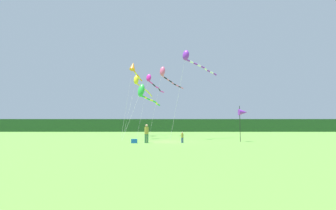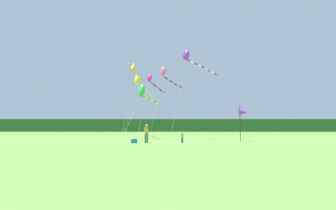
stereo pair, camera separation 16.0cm
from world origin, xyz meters
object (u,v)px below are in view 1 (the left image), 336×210
object	(u,v)px
kite_green	(143,92)
kite_purple	(190,58)
kite_rainbow	(165,74)
person_adult	(147,133)
banner_flag_pole	(243,113)
kite_yellow	(138,82)
person_child	(183,137)
cooler_box	(135,141)
kite_orange	(134,68)
kite_magenta	(151,80)

from	to	relation	value
kite_green	kite_purple	size ratio (longest dim) A/B	0.64
kite_green	kite_rainbow	bearing A→B (deg)	75.39
person_adult	banner_flag_pole	xyz separation A→B (m)	(9.99, 2.07, 2.04)
kite_purple	kite_rainbow	bearing A→B (deg)	106.94
person_adult	kite_yellow	distance (m)	20.86
person_child	kite_purple	distance (m)	11.72
kite_rainbow	kite_purple	world-z (taller)	kite_rainbow
cooler_box	kite_orange	xyz separation A→B (m)	(-2.05, 13.10, 10.30)
kite_yellow	kite_purple	xyz separation A→B (m)	(8.02, -12.18, 0.81)
kite_rainbow	kite_orange	world-z (taller)	kite_rainbow
cooler_box	kite_green	distance (m)	9.56
person_adult	kite_purple	world-z (taller)	kite_purple
banner_flag_pole	kite_yellow	bearing A→B (deg)	128.23
person_adult	cooler_box	xyz separation A→B (m)	(-1.15, -0.16, -0.80)
banner_flag_pole	kite_purple	xyz separation A→B (m)	(-5.18, 4.57, 7.18)
kite_rainbow	banner_flag_pole	bearing A→B (deg)	-61.28
person_adult	kite_green	distance (m)	9.04
kite_orange	kite_magenta	world-z (taller)	kite_orange
kite_rainbow	kite_purple	xyz separation A→B (m)	(3.35, -10.99, -0.41)
kite_yellow	kite_purple	size ratio (longest dim) A/B	1.00
kite_green	banner_flag_pole	bearing A→B (deg)	-25.56
banner_flag_pole	kite_purple	bearing A→B (deg)	138.58
kite_rainbow	person_child	bearing A→B (deg)	-83.51
cooler_box	kite_purple	xyz separation A→B (m)	(5.96, 6.80, 10.02)
kite_rainbow	kite_orange	distance (m)	6.61
banner_flag_pole	kite_orange	world-z (taller)	kite_orange
kite_green	kite_magenta	bearing A→B (deg)	89.40
banner_flag_pole	person_child	bearing A→B (deg)	-163.26
kite_magenta	kite_yellow	world-z (taller)	kite_magenta
kite_purple	kite_yellow	bearing A→B (deg)	123.35
person_child	kite_purple	size ratio (longest dim) A/B	0.09
person_child	cooler_box	world-z (taller)	person_child
kite_green	kite_yellow	distance (m)	12.06
cooler_box	kite_purple	world-z (taller)	kite_purple
person_adult	banner_flag_pole	bearing A→B (deg)	11.71
cooler_box	person_adult	bearing A→B (deg)	7.96
person_child	cooler_box	distance (m)	4.63
kite_green	kite_purple	world-z (taller)	kite_purple
person_adult	kite_purple	distance (m)	12.34
kite_purple	cooler_box	bearing A→B (deg)	-131.20
banner_flag_pole	kite_green	bearing A→B (deg)	154.44
kite_green	kite_yellow	size ratio (longest dim) A/B	0.64
person_child	kite_green	xyz separation A→B (m)	(-4.66, 7.32, 5.42)
person_child	kite_magenta	distance (m)	22.27
banner_flag_pole	kite_orange	size ratio (longest dim) A/B	0.33
cooler_box	kite_yellow	world-z (taller)	kite_yellow
person_child	banner_flag_pole	world-z (taller)	banner_flag_pole
banner_flag_pole	kite_rainbow	distance (m)	19.30
kite_orange	banner_flag_pole	bearing A→B (deg)	-39.51
kite_green	person_child	bearing A→B (deg)	-57.53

